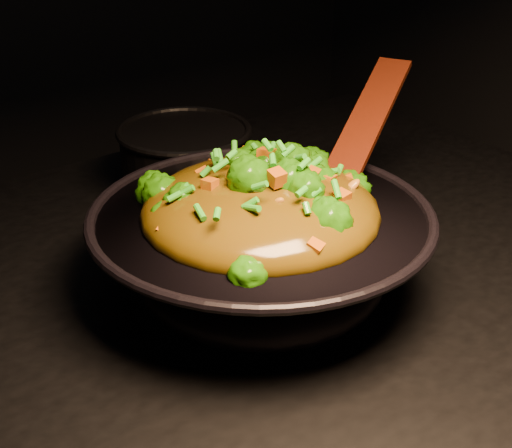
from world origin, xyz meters
TOP-DOWN VIEW (x-y plane):
  - wok at (-0.03, -0.07)m, footprint 0.52×0.52m
  - stir_fry at (-0.03, -0.07)m, footprint 0.30×0.30m
  - spatula at (0.16, -0.04)m, footprint 0.27×0.17m
  - back_pot at (0.06, 0.23)m, footprint 0.23×0.23m

SIDE VIEW (x-z plane):
  - wok at x=-0.03m, z-range 0.90..1.01m
  - back_pot at x=0.06m, z-range 0.90..1.01m
  - stir_fry at x=-0.03m, z-range 1.01..1.10m
  - spatula at x=0.16m, z-range 1.00..1.12m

